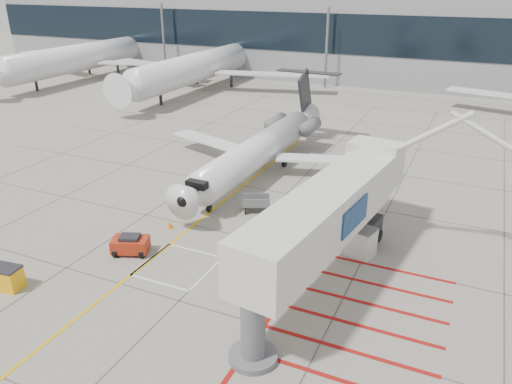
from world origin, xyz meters
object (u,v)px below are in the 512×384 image
at_px(jet_bridge, 320,226).
at_px(pushback_tug, 130,244).
at_px(regional_jet, 248,141).
at_px(spill_bin, 7,278).

bearing_deg(jet_bridge, pushback_tug, -166.79).
height_order(regional_jet, pushback_tug, regional_jet).
bearing_deg(spill_bin, pushback_tug, 50.14).
bearing_deg(jet_bridge, spill_bin, -147.91).
bearing_deg(spill_bin, jet_bridge, 17.14).
xyz_separation_m(regional_jet, jet_bridge, (10.35, -12.73, 0.25)).
bearing_deg(regional_jet, pushback_tug, -95.64).
bearing_deg(regional_jet, spill_bin, -104.34).
xyz_separation_m(jet_bridge, spill_bin, (-15.79, -7.19, -3.24)).
relative_size(regional_jet, spill_bin, 17.94).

